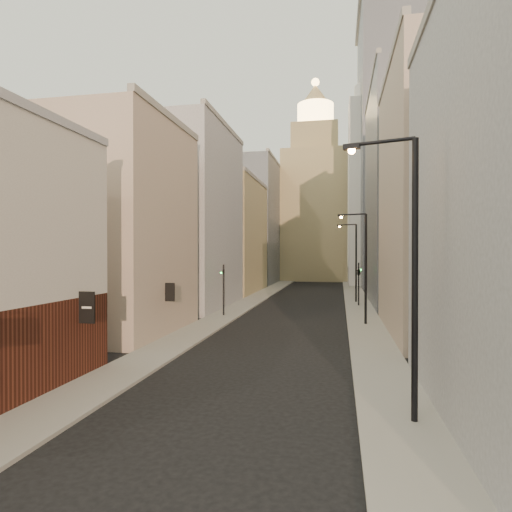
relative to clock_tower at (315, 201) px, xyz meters
The scene contains 16 objects.
sidewalk_left 41.32m from the clock_tower, 98.46° to the right, with size 3.00×140.00×0.15m, color gray.
sidewalk_right 41.64m from the clock_tower, 78.54° to the right, with size 3.00×140.00×0.15m, color gray.
left_bldg_beige 67.60m from the clock_tower, 99.46° to the right, with size 8.00×12.00×16.00m, color tan.
left_bldg_grey 51.76m from the clock_tower, 102.41° to the right, with size 8.00×16.00×20.00m, color gray.
left_bldg_tan 35.05m from the clock_tower, 108.97° to the right, with size 8.00×18.00×17.00m, color tan.
left_bldg_wingrid 17.23m from the clock_tower, 132.51° to the right, with size 8.00×20.00×24.00m, color gray.
right_bldg_beige 63.81m from the clock_tower, 78.16° to the right, with size 8.00×16.00×20.00m, color tan.
right_bldg_wingrid 44.21m from the clock_tower, 72.80° to the right, with size 8.00×20.00×26.00m, color gray.
highrise 24.93m from the clock_tower, 36.38° to the right, with size 21.00×23.00×51.20m.
clock_tower is the anchor object (origin of this frame).
white_tower 17.83m from the clock_tower, 51.84° to the right, with size 8.00×8.00×41.50m.
streetlamp_near 81.22m from the clock_tower, 84.48° to the right, with size 2.65×0.92×10.34m.
streetlamp_mid 60.70m from the clock_tower, 82.97° to the right, with size 2.44×0.80×9.47m.
streetlamp_far 45.05m from the clock_tower, 80.60° to the right, with size 2.40×1.09×9.62m.
traffic_light_left 58.53m from the clock_tower, 95.64° to the right, with size 0.56×0.45×5.00m.
traffic_light_right 49.04m from the clock_tower, 80.85° to the right, with size 0.69×0.69×5.00m.
Camera 1 is at (4.35, -4.12, 6.21)m, focal length 30.00 mm.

